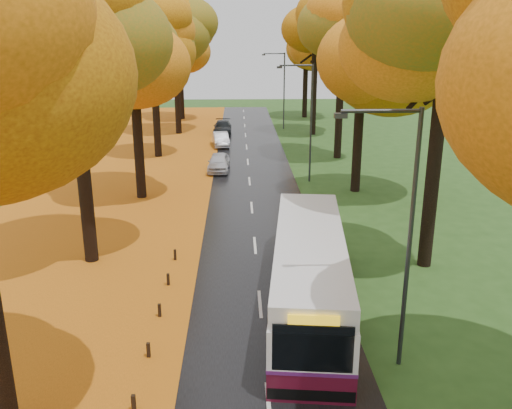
{
  "coord_description": "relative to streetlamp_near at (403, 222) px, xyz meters",
  "views": [
    {
      "loc": [
        -0.78,
        -6.55,
        9.89
      ],
      "look_at": [
        0.0,
        16.5,
        2.6
      ],
      "focal_mm": 38.0,
      "sensor_mm": 36.0,
      "label": 1
    }
  ],
  "objects": [
    {
      "name": "car_white",
      "position": [
        -6.18,
        25.1,
        -4.02
      ],
      "size": [
        1.71,
        3.92,
        1.32
      ],
      "primitive_type": "imported",
      "rotation": [
        0.0,
        0.0,
        -0.04
      ],
      "color": "silver",
      "rests_on": "road"
    },
    {
      "name": "bus",
      "position": [
        -2.17,
        3.53,
        -3.16
      ],
      "size": [
        3.72,
        11.23,
        2.9
      ],
      "rotation": [
        0.0,
        0.0,
        -0.11
      ],
      "color": "#4E0C1E",
      "rests_on": "road"
    },
    {
      "name": "leaf_verge",
      "position": [
        -12.95,
        17.0,
        -4.7
      ],
      "size": [
        12.0,
        90.0,
        0.02
      ],
      "primitive_type": "cube",
      "color": "#9A4F0E",
      "rests_on": "ground"
    },
    {
      "name": "car_dark",
      "position": [
        -6.3,
        41.07,
        -4.03
      ],
      "size": [
        1.82,
        4.44,
        1.29
      ],
      "primitive_type": "imported",
      "rotation": [
        0.0,
        0.0,
        -0.0
      ],
      "color": "black",
      "rests_on": "road"
    },
    {
      "name": "streetlamp_near",
      "position": [
        0.0,
        0.0,
        0.0
      ],
      "size": [
        2.45,
        0.18,
        8.0
      ],
      "color": "#333538",
      "rests_on": "ground"
    },
    {
      "name": "trees_left",
      "position": [
        -11.13,
        19.06,
        4.82
      ],
      "size": [
        9.2,
        74.0,
        13.88
      ],
      "color": "black",
      "rests_on": "ground"
    },
    {
      "name": "streetlamp_far",
      "position": [
        0.0,
        44.0,
        0.0
      ],
      "size": [
        2.45,
        0.18,
        8.0
      ],
      "color": "#333538",
      "rests_on": "ground"
    },
    {
      "name": "centre_line",
      "position": [
        -3.95,
        17.0,
        -4.67
      ],
      "size": [
        0.12,
        90.0,
        0.01
      ],
      "primitive_type": "cube",
      "color": "silver",
      "rests_on": "road"
    },
    {
      "name": "leaf_drift",
      "position": [
        -7.0,
        17.0,
        -4.67
      ],
      "size": [
        0.9,
        90.0,
        0.01
      ],
      "primitive_type": "cube",
      "color": "orange",
      "rests_on": "road"
    },
    {
      "name": "streetlamp_mid",
      "position": [
        0.0,
        22.0,
        0.0
      ],
      "size": [
        2.45,
        0.18,
        8.0
      ],
      "color": "#333538",
      "rests_on": "ground"
    },
    {
      "name": "trees_right",
      "position": [
        3.24,
        18.91,
        4.98
      ],
      "size": [
        9.3,
        74.2,
        13.96
      ],
      "color": "black",
      "rests_on": "ground"
    },
    {
      "name": "car_silver",
      "position": [
        -6.3,
        34.52,
        -4.05
      ],
      "size": [
        1.79,
        3.94,
        1.25
      ],
      "primitive_type": "imported",
      "rotation": [
        0.0,
        0.0,
        0.13
      ],
      "color": "#A3A5AB",
      "rests_on": "road"
    },
    {
      "name": "road",
      "position": [
        -3.95,
        17.0,
        -4.69
      ],
      "size": [
        6.5,
        90.0,
        0.04
      ],
      "primitive_type": "cube",
      "color": "black",
      "rests_on": "ground"
    }
  ]
}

